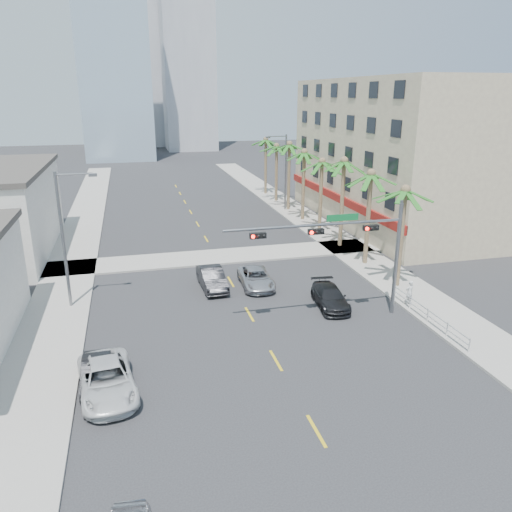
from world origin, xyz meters
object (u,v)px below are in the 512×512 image
(car_parked_mid, at_px, (97,373))
(pedestrian, at_px, (409,292))
(car_lane_left, at_px, (212,278))
(car_lane_center, at_px, (256,278))
(traffic_signal_mast, at_px, (351,241))
(car_lane_right, at_px, (330,297))
(car_parked_far, at_px, (107,380))

(car_parked_mid, xyz_separation_m, pedestrian, (19.67, 4.74, 0.34))
(car_lane_left, height_order, car_lane_center, car_lane_left)
(car_parked_mid, distance_m, pedestrian, 20.24)
(car_lane_center, bearing_deg, pedestrian, -31.05)
(traffic_signal_mast, bearing_deg, car_parked_mid, -164.89)
(car_lane_center, relative_size, car_lane_right, 1.04)
(car_parked_mid, bearing_deg, car_lane_right, 22.25)
(traffic_signal_mast, distance_m, car_lane_left, 11.12)
(car_lane_right, relative_size, pedestrian, 2.74)
(car_lane_center, bearing_deg, car_lane_left, 174.19)
(car_parked_mid, bearing_deg, car_lane_left, 55.93)
(car_parked_far, bearing_deg, pedestrian, 9.36)
(car_parked_far, relative_size, car_lane_right, 1.17)
(traffic_signal_mast, xyz_separation_m, car_lane_right, (-0.28, 1.99, -4.40))
(traffic_signal_mast, xyz_separation_m, car_lane_center, (-4.17, 6.69, -4.41))
(car_parked_far, bearing_deg, traffic_signal_mast, 11.87)
(pedestrian, bearing_deg, car_lane_center, -49.82)
(traffic_signal_mast, height_order, car_lane_left, traffic_signal_mast)
(car_lane_right, bearing_deg, car_lane_left, 150.16)
(car_parked_far, relative_size, car_lane_center, 1.13)
(car_parked_mid, xyz_separation_m, car_parked_far, (0.52, -0.92, 0.10))
(traffic_signal_mast, height_order, car_parked_mid, traffic_signal_mast)
(car_lane_right, bearing_deg, car_parked_far, -147.40)
(car_lane_center, bearing_deg, car_parked_mid, -132.42)
(car_lane_right, height_order, pedestrian, pedestrian)
(car_lane_left, bearing_deg, pedestrian, -30.35)
(car_parked_mid, bearing_deg, pedestrian, 13.43)
(car_parked_far, relative_size, pedestrian, 3.21)
(car_parked_far, distance_m, car_lane_left, 13.97)
(car_lane_left, bearing_deg, car_parked_far, -122.54)
(car_lane_center, distance_m, car_lane_right, 6.10)
(traffic_signal_mast, bearing_deg, car_lane_center, 121.91)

